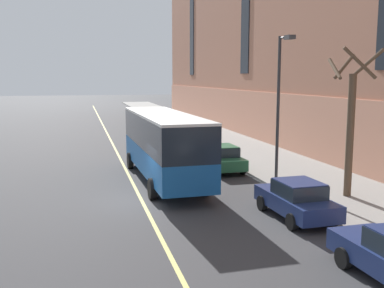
# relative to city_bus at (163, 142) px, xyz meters

# --- Properties ---
(ground_plane) EXTENTS (260.00, 260.00, 0.00)m
(ground_plane) POSITION_rel_city_bus_xyz_m (-1.56, -3.58, -2.14)
(ground_plane) COLOR #38383A
(sidewalk) EXTENTS (5.99, 160.00, 0.15)m
(sidewalk) POSITION_rel_city_bus_xyz_m (8.05, -0.58, -2.07)
(sidewalk) COLOR gray
(sidewalk) RESTS_ON ground
(city_bus) EXTENTS (3.10, 11.65, 3.70)m
(city_bus) POSITION_rel_city_bus_xyz_m (0.00, 0.00, 0.00)
(city_bus) COLOR #19569E
(city_bus) RESTS_ON ground
(parked_car_green_0) EXTENTS (2.01, 4.65, 1.56)m
(parked_car_green_0) POSITION_rel_city_bus_xyz_m (3.94, 2.05, -1.36)
(parked_car_green_0) COLOR #23603D
(parked_car_green_0) RESTS_ON ground
(parked_car_navy_1) EXTENTS (2.07, 4.27, 1.56)m
(parked_car_navy_1) POSITION_rel_city_bus_xyz_m (3.98, -7.71, -1.36)
(parked_car_navy_1) COLOR navy
(parked_car_navy_1) RESTS_ON ground
(parked_car_champagne_3) EXTENTS (2.13, 4.29, 1.56)m
(parked_car_champagne_3) POSITION_rel_city_bus_xyz_m (3.88, 13.84, -1.36)
(parked_car_champagne_3) COLOR #BCAD89
(parked_car_champagne_3) RESTS_ON ground
(parked_car_silver_4) EXTENTS (2.03, 4.36, 1.56)m
(parked_car_silver_4) POSITION_rel_city_bus_xyz_m (3.71, 29.41, -1.36)
(parked_car_silver_4) COLOR #B7B7BC
(parked_car_silver_4) RESTS_ON ground
(parked_car_silver_6) EXTENTS (2.00, 4.42, 1.56)m
(parked_car_silver_6) POSITION_rel_city_bus_xyz_m (3.81, 20.02, -1.36)
(parked_car_silver_6) COLOR #B7B7BC
(parked_car_silver_6) RESTS_ON ground
(street_tree_mid_block) EXTENTS (2.27, 2.10, 6.81)m
(street_tree_mid_block) POSITION_rel_city_bus_xyz_m (7.65, -5.59, 1.50)
(street_tree_mid_block) COLOR brown
(street_tree_mid_block) RESTS_ON sidewalk
(street_lamp) EXTENTS (0.36, 1.48, 7.54)m
(street_lamp) POSITION_rel_city_bus_xyz_m (5.65, -2.36, 2.57)
(street_lamp) COLOR #2D2D30
(street_lamp) RESTS_ON sidewalk
(lane_centerline) EXTENTS (0.16, 140.00, 0.01)m
(lane_centerline) POSITION_rel_city_bus_xyz_m (-1.70, -0.58, -2.14)
(lane_centerline) COLOR #E0D66B
(lane_centerline) RESTS_ON ground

